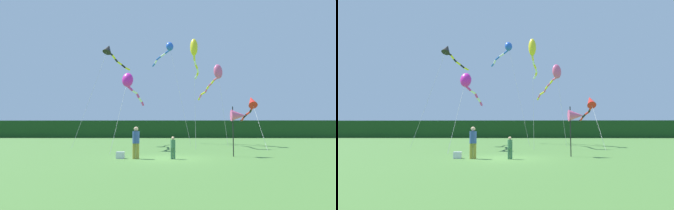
% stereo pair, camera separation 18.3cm
% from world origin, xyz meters
% --- Properties ---
extents(ground_plane, '(120.00, 120.00, 0.00)m').
position_xyz_m(ground_plane, '(0.00, 0.00, 0.00)').
color(ground_plane, '#477533').
extents(distant_treeline, '(108.00, 2.86, 3.70)m').
position_xyz_m(distant_treeline, '(0.00, 45.00, 1.85)').
color(distant_treeline, '#193D19').
rests_on(distant_treeline, ground).
extents(person_adult, '(0.39, 0.39, 1.79)m').
position_xyz_m(person_adult, '(-1.72, -0.29, 1.00)').
color(person_adult, olive).
rests_on(person_adult, ground).
extents(person_child, '(0.27, 0.27, 1.24)m').
position_xyz_m(person_child, '(0.36, -0.42, 0.69)').
color(person_child, '#3F724C').
rests_on(person_child, ground).
extents(cooler_box, '(0.45, 0.36, 0.37)m').
position_xyz_m(cooler_box, '(-2.61, -0.09, 0.19)').
color(cooler_box, silver).
rests_on(cooler_box, ground).
extents(banner_flag_pole, '(0.90, 0.70, 3.04)m').
position_xyz_m(banner_flag_pole, '(4.38, 1.15, 2.47)').
color(banner_flag_pole, black).
rests_on(banner_flag_pole, ground).
extents(kite_yellow, '(1.19, 7.67, 10.30)m').
position_xyz_m(kite_yellow, '(2.49, 10.46, 9.08)').
color(kite_yellow, '#B2B2B2').
rests_on(kite_yellow, ground).
extents(kite_blue, '(4.69, 8.20, 12.63)m').
position_xyz_m(kite_blue, '(-0.16, 18.27, 11.78)').
color(kite_blue, '#B2B2B2').
rests_on(kite_blue, ground).
extents(kite_magenta, '(1.42, 9.17, 6.51)m').
position_xyz_m(kite_magenta, '(-3.29, 7.39, 5.59)').
color(kite_magenta, '#B2B2B2').
rests_on(kite_magenta, ground).
extents(kite_rainbow, '(2.18, 8.64, 8.79)m').
position_xyz_m(kite_rainbow, '(5.14, 14.67, 7.62)').
color(kite_rainbow, '#B2B2B2').
rests_on(kite_rainbow, ground).
extents(kite_red, '(0.95, 9.88, 5.25)m').
position_xyz_m(kite_red, '(8.24, 12.05, 4.26)').
color(kite_red, '#B2B2B2').
rests_on(kite_red, ground).
extents(kite_black, '(3.99, 8.40, 11.11)m').
position_xyz_m(kite_black, '(-6.54, 14.18, 10.30)').
color(kite_black, '#B2B2B2').
rests_on(kite_black, ground).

